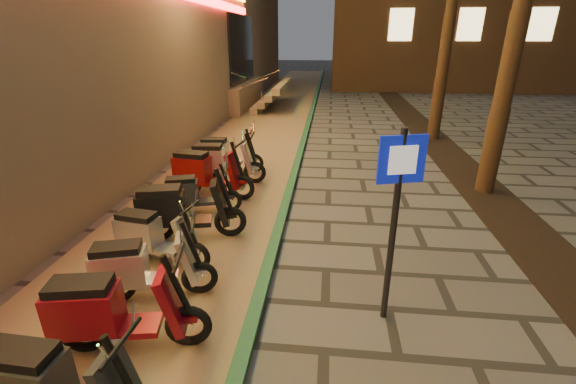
# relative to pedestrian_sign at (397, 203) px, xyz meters

# --- Properties ---
(parking_strip) EXTENTS (3.40, 60.00, 0.01)m
(parking_strip) POSITION_rel_pedestrian_sign_xyz_m (-3.35, 7.66, -1.59)
(parking_strip) COLOR #8C7251
(parking_strip) RESTS_ON ground
(green_curb) EXTENTS (0.18, 60.00, 0.10)m
(green_curb) POSITION_rel_pedestrian_sign_xyz_m (-1.65, 7.66, -1.54)
(green_curb) COLOR #225C37
(green_curb) RESTS_ON ground
(planting_strip) EXTENTS (1.20, 40.00, 0.02)m
(planting_strip) POSITION_rel_pedestrian_sign_xyz_m (2.85, 2.66, -1.58)
(planting_strip) COLOR black
(planting_strip) RESTS_ON ground
(pedestrian_sign) EXTENTS (0.53, 0.17, 2.46)m
(pedestrian_sign) POSITION_rel_pedestrian_sign_xyz_m (0.00, 0.00, 0.00)
(pedestrian_sign) COLOR black
(pedestrian_sign) RESTS_ON ground
(scooter_6) EXTENTS (1.74, 0.77, 1.22)m
(scooter_6) POSITION_rel_pedestrian_sign_xyz_m (-3.11, -0.89, -1.06)
(scooter_6) COLOR black
(scooter_6) RESTS_ON ground
(scooter_7) EXTENTS (1.60, 0.83, 1.13)m
(scooter_7) POSITION_rel_pedestrian_sign_xyz_m (-3.22, 0.01, -1.10)
(scooter_7) COLOR black
(scooter_7) RESTS_ON ground
(scooter_8) EXTENTS (1.55, 0.66, 1.09)m
(scooter_8) POSITION_rel_pedestrian_sign_xyz_m (-3.46, 0.92, -1.12)
(scooter_8) COLOR black
(scooter_8) RESTS_ON ground
(scooter_9) EXTENTS (1.84, 0.88, 1.30)m
(scooter_9) POSITION_rel_pedestrian_sign_xyz_m (-3.33, 1.70, -1.03)
(scooter_9) COLOR black
(scooter_9) RESTS_ON ground
(scooter_10) EXTENTS (1.48, 0.76, 1.05)m
(scooter_10) POSITION_rel_pedestrian_sign_xyz_m (-3.42, 2.73, -1.14)
(scooter_10) COLOR black
(scooter_10) RESTS_ON ground
(scooter_11) EXTENTS (1.86, 0.75, 1.31)m
(scooter_11) POSITION_rel_pedestrian_sign_xyz_m (-3.50, 3.70, -1.03)
(scooter_11) COLOR black
(scooter_11) RESTS_ON ground
(scooter_12) EXTENTS (1.78, 0.62, 1.25)m
(scooter_12) POSITION_rel_pedestrian_sign_xyz_m (-3.40, 4.56, -1.05)
(scooter_12) COLOR black
(scooter_12) RESTS_ON ground
(scooter_13) EXTENTS (1.65, 0.58, 1.17)m
(scooter_13) POSITION_rel_pedestrian_sign_xyz_m (-3.51, 5.40, -1.09)
(scooter_13) COLOR black
(scooter_13) RESTS_ON ground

